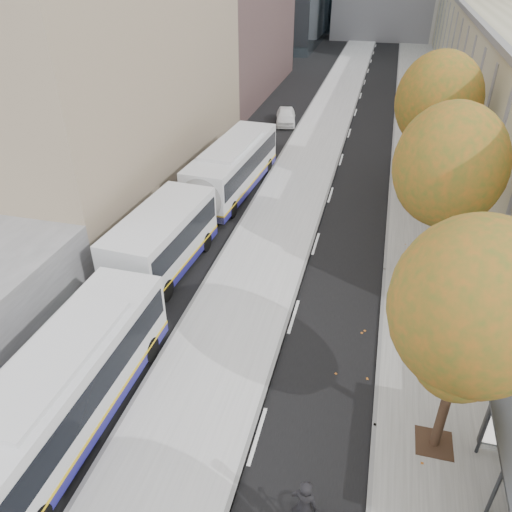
% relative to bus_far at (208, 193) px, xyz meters
% --- Properties ---
extents(bus_platform, '(4.25, 150.00, 0.15)m').
position_rel_bus_far_xyz_m(bus_platform, '(3.87, 9.76, -1.50)').
color(bus_platform, '#B1B1B1').
rests_on(bus_platform, ground).
extents(sidewalk, '(4.75, 150.00, 0.08)m').
position_rel_bus_far_xyz_m(sidewalk, '(11.87, 9.76, -1.53)').
color(sidewalk, gray).
rests_on(sidewalk, ground).
extents(tree_c, '(4.20, 4.20, 7.28)m').
position_rel_bus_far_xyz_m(tree_c, '(11.35, -12.24, 3.68)').
color(tree_c, black).
rests_on(tree_c, sidewalk).
extents(tree_d, '(4.40, 4.40, 7.60)m').
position_rel_bus_far_xyz_m(tree_d, '(11.35, -3.24, 3.89)').
color(tree_d, black).
rests_on(tree_d, sidewalk).
extents(tree_e, '(4.60, 4.60, 7.92)m').
position_rel_bus_far_xyz_m(tree_e, '(11.35, 5.76, 4.11)').
color(tree_e, black).
rests_on(tree_e, sidewalk).
extents(bus_far, '(3.67, 17.41, 2.88)m').
position_rel_bus_far_xyz_m(bus_far, '(0.00, 0.00, 0.00)').
color(bus_far, silver).
rests_on(bus_far, ground).
extents(distant_car, '(2.29, 4.14, 1.33)m').
position_rel_bus_far_xyz_m(distant_car, '(0.65, 17.88, -0.91)').
color(distant_car, white).
rests_on(distant_car, ground).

